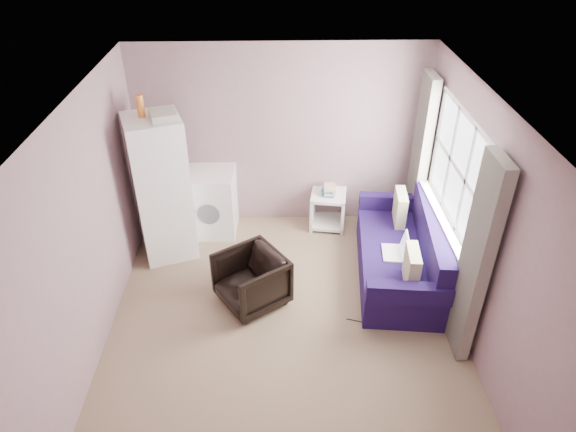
{
  "coord_description": "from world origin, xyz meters",
  "views": [
    {
      "loc": [
        -0.07,
        -4.11,
        4.08
      ],
      "look_at": [
        0.05,
        0.6,
        1.0
      ],
      "focal_mm": 32.0,
      "sensor_mm": 36.0,
      "label": 1
    }
  ],
  "objects_px": {
    "side_table": "(328,207)",
    "sofa": "(403,255)",
    "washing_machine": "(212,200)",
    "fridge": "(162,188)",
    "armchair": "(251,278)"
  },
  "relations": [
    {
      "from": "side_table",
      "to": "sofa",
      "type": "bearing_deg",
      "value": -55.07
    },
    {
      "from": "side_table",
      "to": "washing_machine",
      "type": "bearing_deg",
      "value": -177.82
    },
    {
      "from": "washing_machine",
      "to": "side_table",
      "type": "relative_size",
      "value": 1.41
    },
    {
      "from": "fridge",
      "to": "side_table",
      "type": "bearing_deg",
      "value": -5.66
    },
    {
      "from": "fridge",
      "to": "sofa",
      "type": "height_order",
      "value": "fridge"
    },
    {
      "from": "washing_machine",
      "to": "sofa",
      "type": "distance_m",
      "value": 2.62
    },
    {
      "from": "washing_machine",
      "to": "side_table",
      "type": "distance_m",
      "value": 1.6
    },
    {
      "from": "washing_machine",
      "to": "side_table",
      "type": "xyz_separation_m",
      "value": [
        1.59,
        0.06,
        -0.17
      ]
    },
    {
      "from": "armchair",
      "to": "side_table",
      "type": "relative_size",
      "value": 1.09
    },
    {
      "from": "washing_machine",
      "to": "sofa",
      "type": "relative_size",
      "value": 0.44
    },
    {
      "from": "fridge",
      "to": "armchair",
      "type": "bearing_deg",
      "value": -62.29
    },
    {
      "from": "armchair",
      "to": "side_table",
      "type": "bearing_deg",
      "value": 112.93
    },
    {
      "from": "armchair",
      "to": "sofa",
      "type": "relative_size",
      "value": 0.34
    },
    {
      "from": "side_table",
      "to": "fridge",
      "type": "bearing_deg",
      "value": -166.1
    },
    {
      "from": "side_table",
      "to": "sofa",
      "type": "height_order",
      "value": "sofa"
    }
  ]
}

